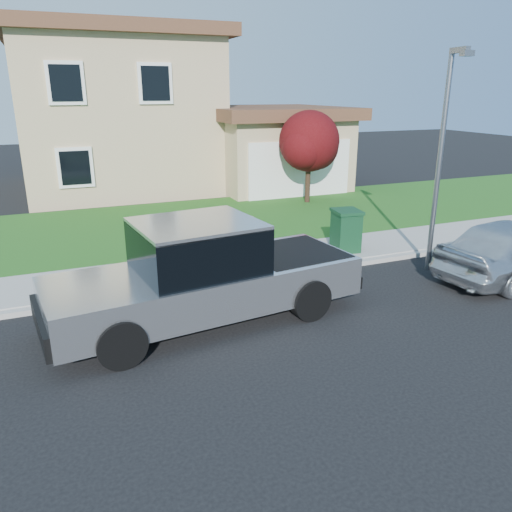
{
  "coord_description": "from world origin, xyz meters",
  "views": [
    {
      "loc": [
        -3.04,
        -7.5,
        4.37
      ],
      "look_at": [
        0.56,
        1.28,
        1.2
      ],
      "focal_mm": 35.0,
      "sensor_mm": 36.0,
      "label": 1
    }
  ],
  "objects_px": {
    "pickup_truck": "(205,275)",
    "street_lamp": "(442,150)",
    "ornamental_tree": "(310,144)",
    "woman": "(249,254)",
    "trash_bin": "(346,230)"
  },
  "relations": [
    {
      "from": "woman",
      "to": "street_lamp",
      "type": "height_order",
      "value": "street_lamp"
    },
    {
      "from": "trash_bin",
      "to": "street_lamp",
      "type": "bearing_deg",
      "value": -43.87
    },
    {
      "from": "woman",
      "to": "trash_bin",
      "type": "bearing_deg",
      "value": -172.61
    },
    {
      "from": "street_lamp",
      "to": "woman",
      "type": "bearing_deg",
      "value": 178.16
    },
    {
      "from": "trash_bin",
      "to": "ornamental_tree",
      "type": "bearing_deg",
      "value": 79.5
    },
    {
      "from": "pickup_truck",
      "to": "trash_bin",
      "type": "relative_size",
      "value": 5.61
    },
    {
      "from": "pickup_truck",
      "to": "trash_bin",
      "type": "bearing_deg",
      "value": 20.82
    },
    {
      "from": "pickup_truck",
      "to": "street_lamp",
      "type": "distance_m",
      "value": 6.51
    },
    {
      "from": "woman",
      "to": "pickup_truck",
      "type": "bearing_deg",
      "value": 31.5
    },
    {
      "from": "trash_bin",
      "to": "street_lamp",
      "type": "distance_m",
      "value": 3.22
    },
    {
      "from": "ornamental_tree",
      "to": "street_lamp",
      "type": "relative_size",
      "value": 0.68
    },
    {
      "from": "trash_bin",
      "to": "woman",
      "type": "bearing_deg",
      "value": -152.9
    },
    {
      "from": "pickup_truck",
      "to": "ornamental_tree",
      "type": "distance_m",
      "value": 11.15
    },
    {
      "from": "woman",
      "to": "ornamental_tree",
      "type": "xyz_separation_m",
      "value": [
        5.41,
        7.29,
        1.59
      ]
    },
    {
      "from": "ornamental_tree",
      "to": "street_lamp",
      "type": "height_order",
      "value": "street_lamp"
    }
  ]
}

